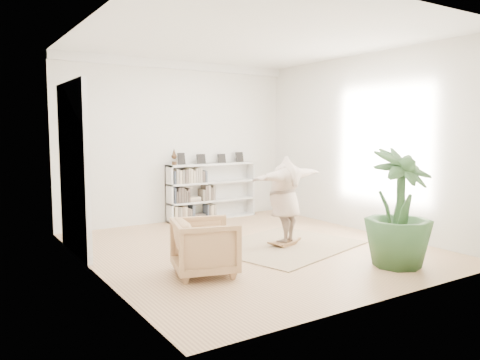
# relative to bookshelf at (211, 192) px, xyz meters

# --- Properties ---
(floor) EXTENTS (6.00, 6.00, 0.00)m
(floor) POSITION_rel_bookshelf_xyz_m (-0.74, -2.82, -0.64)
(floor) COLOR #9C7150
(floor) RESTS_ON ground
(room_shell) EXTENTS (6.00, 6.00, 6.00)m
(room_shell) POSITION_rel_bookshelf_xyz_m (-0.74, 0.12, 2.87)
(room_shell) COLOR silver
(room_shell) RESTS_ON floor
(doors) EXTENTS (0.09, 1.78, 2.92)m
(doors) POSITION_rel_bookshelf_xyz_m (-3.45, -1.52, 0.76)
(doors) COLOR white
(doors) RESTS_ON floor
(bookshelf) EXTENTS (2.20, 0.35, 1.64)m
(bookshelf) POSITION_rel_bookshelf_xyz_m (0.00, 0.00, 0.00)
(bookshelf) COLOR silver
(bookshelf) RESTS_ON floor
(armchair) EXTENTS (1.08, 1.06, 0.80)m
(armchair) POSITION_rel_bookshelf_xyz_m (-2.17, -3.73, -0.23)
(armchair) COLOR tan
(armchair) RESTS_ON floor
(rug) EXTENTS (2.95, 2.60, 0.02)m
(rug) POSITION_rel_bookshelf_xyz_m (-0.19, -3.03, -0.63)
(rug) COLOR tan
(rug) RESTS_ON floor
(rocker_board) EXTENTS (0.53, 0.40, 0.10)m
(rocker_board) POSITION_rel_bookshelf_xyz_m (-0.19, -3.03, -0.57)
(rocker_board) COLOR olive
(rocker_board) RESTS_ON rug
(person) EXTENTS (1.95, 1.00, 1.53)m
(person) POSITION_rel_bookshelf_xyz_m (-0.19, -3.03, 0.25)
(person) COLOR tan
(person) RESTS_ON rocker_board
(houseplant) EXTENTS (1.04, 1.04, 1.80)m
(houseplant) POSITION_rel_bookshelf_xyz_m (0.49, -4.94, 0.26)
(houseplant) COLOR #2E5229
(houseplant) RESTS_ON floor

